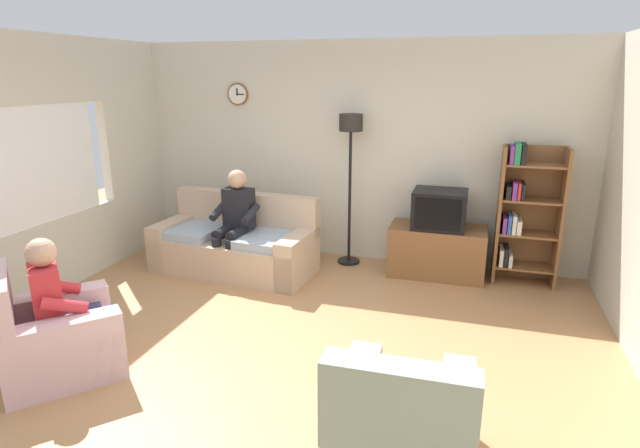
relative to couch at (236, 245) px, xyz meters
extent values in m
plane|color=#B27F51|center=(1.24, -1.69, -0.31)|extent=(12.00, 12.00, 0.00)
cube|color=beige|center=(1.24, 0.97, 1.04)|extent=(6.20, 0.12, 2.70)
cylinder|color=brown|center=(-0.32, 0.89, 1.74)|extent=(0.28, 0.03, 0.28)
cylinder|color=white|center=(-0.32, 0.87, 1.74)|extent=(0.24, 0.01, 0.24)
cube|color=black|center=(-0.32, 0.87, 1.77)|extent=(0.02, 0.01, 0.09)
cube|color=black|center=(-0.28, 0.87, 1.74)|extent=(0.11, 0.01, 0.01)
cube|color=beige|center=(-1.62, -1.69, 0.09)|extent=(0.12, 5.80, 0.80)
cube|color=beige|center=(-1.62, 0.41, 1.09)|extent=(0.12, 1.10, 1.20)
cube|color=white|center=(-1.59, -1.39, 1.09)|extent=(0.04, 2.00, 1.30)
cube|color=white|center=(-1.62, -1.39, 1.09)|extent=(0.03, 1.90, 1.20)
cube|color=tan|center=(0.00, -0.05, -0.10)|extent=(1.96, 0.97, 0.42)
cube|color=tan|center=(0.02, 0.31, 0.35)|extent=(1.91, 0.34, 0.48)
cube|color=tan|center=(0.83, -0.11, -0.03)|extent=(0.28, 0.85, 0.56)
cube|color=tan|center=(-0.84, 0.01, -0.03)|extent=(0.28, 0.85, 0.56)
cube|color=#9EADBC|center=(0.49, -0.14, 0.16)|extent=(0.65, 0.72, 0.10)
cube|color=#9EADBC|center=(-0.51, -0.07, 0.16)|extent=(0.65, 0.72, 0.10)
cube|color=brown|center=(2.33, 0.56, -0.02)|extent=(1.10, 0.56, 0.59)
cube|color=black|center=(2.33, 0.82, 0.01)|extent=(1.10, 0.04, 0.03)
cube|color=black|center=(2.33, 0.54, 0.49)|extent=(0.60, 0.48, 0.44)
cube|color=black|center=(2.33, 0.29, 0.49)|extent=(0.50, 0.01, 0.36)
cube|color=brown|center=(2.98, 0.61, 0.46)|extent=(0.04, 0.36, 1.55)
cube|color=brown|center=(3.62, 0.61, 0.46)|extent=(0.04, 0.36, 1.55)
cube|color=brown|center=(3.30, 0.78, 0.46)|extent=(0.64, 0.02, 1.55)
cube|color=brown|center=(3.30, 0.61, -0.12)|extent=(0.60, 0.34, 0.02)
cube|color=silver|center=(3.05, 0.59, -0.01)|extent=(0.04, 0.28, 0.19)
cube|color=black|center=(3.10, 0.59, 0.00)|extent=(0.05, 0.28, 0.21)
cube|color=silver|center=(3.15, 0.59, -0.03)|extent=(0.04, 0.28, 0.14)
cube|color=brown|center=(3.30, 0.61, 0.27)|extent=(0.60, 0.34, 0.02)
cube|color=#72338C|center=(3.05, 0.59, 0.37)|extent=(0.04, 0.28, 0.18)
cube|color=#2D59A5|center=(3.10, 0.59, 0.38)|extent=(0.04, 0.28, 0.20)
cube|color=silver|center=(3.15, 0.59, 0.38)|extent=(0.04, 0.28, 0.21)
cube|color=silver|center=(3.20, 0.59, 0.36)|extent=(0.05, 0.28, 0.16)
cube|color=brown|center=(3.30, 0.61, 0.66)|extent=(0.60, 0.34, 0.02)
cube|color=black|center=(3.06, 0.59, 0.74)|extent=(0.05, 0.28, 0.15)
cube|color=#72338C|center=(3.12, 0.59, 0.76)|extent=(0.05, 0.28, 0.19)
cube|color=red|center=(3.16, 0.59, 0.76)|extent=(0.03, 0.28, 0.18)
cube|color=black|center=(3.20, 0.59, 0.76)|extent=(0.03, 0.28, 0.18)
cube|color=brown|center=(3.30, 0.61, 1.04)|extent=(0.60, 0.34, 0.02)
cube|color=#72338C|center=(3.05, 0.59, 1.15)|extent=(0.04, 0.28, 0.19)
cube|color=#267F4C|center=(3.11, 0.59, 1.16)|extent=(0.06, 0.28, 0.22)
cube|color=black|center=(3.17, 0.59, 1.16)|extent=(0.05, 0.28, 0.22)
cylinder|color=black|center=(1.24, 0.66, -0.30)|extent=(0.28, 0.28, 0.03)
cylinder|color=black|center=(1.24, 0.66, 0.54)|extent=(0.04, 0.04, 1.70)
cylinder|color=black|center=(1.24, 0.66, 1.44)|extent=(0.28, 0.28, 0.20)
cube|color=beige|center=(-0.35, -2.42, -0.11)|extent=(1.16, 1.16, 0.40)
cube|color=beige|center=(-0.56, -2.21, -0.03)|extent=(0.68, 0.73, 0.56)
cube|color=beige|center=(-0.11, -2.61, -0.03)|extent=(0.68, 0.73, 0.56)
cube|color=gray|center=(2.40, -2.68, -0.11)|extent=(0.82, 0.86, 0.40)
cube|color=gray|center=(2.41, -3.05, 0.34)|extent=(0.80, 0.20, 0.50)
cube|color=gray|center=(2.10, -2.66, -0.03)|extent=(0.22, 0.80, 0.56)
cube|color=gray|center=(2.70, -2.65, -0.03)|extent=(0.22, 0.80, 0.56)
cube|color=black|center=(0.07, 0.00, 0.47)|extent=(0.35, 0.22, 0.48)
sphere|color=tan|center=(0.06, -0.01, 0.82)|extent=(0.22, 0.22, 0.22)
cylinder|color=black|center=(0.14, -0.20, 0.23)|extent=(0.16, 0.39, 0.13)
cylinder|color=black|center=(-0.04, -0.19, 0.23)|extent=(0.16, 0.39, 0.13)
cylinder|color=black|center=(0.13, -0.39, -0.05)|extent=(0.12, 0.12, 0.52)
cylinder|color=black|center=(-0.05, -0.38, -0.05)|extent=(0.12, 0.12, 0.52)
cylinder|color=black|center=(0.27, -0.12, 0.45)|extent=(0.11, 0.34, 0.20)
cylinder|color=black|center=(-0.15, -0.09, 0.45)|extent=(0.11, 0.34, 0.20)
cube|color=red|center=(-0.38, -2.46, 0.35)|extent=(0.39, 0.38, 0.48)
sphere|color=tan|center=(-0.37, -2.45, 0.70)|extent=(0.22, 0.22, 0.22)
cylinder|color=#2D334C|center=(-0.32, -2.26, 0.11)|extent=(0.35, 0.37, 0.13)
cylinder|color=#2D334C|center=(-0.19, -2.38, 0.11)|extent=(0.35, 0.37, 0.13)
cylinder|color=#2D334C|center=(-0.19, -2.12, -0.11)|extent=(0.16, 0.16, 0.40)
cylinder|color=#2D334C|center=(-0.06, -2.24, -0.11)|extent=(0.16, 0.16, 0.40)
cylinder|color=red|center=(-0.47, -2.25, 0.33)|extent=(0.29, 0.31, 0.20)
cylinder|color=red|center=(-0.16, -2.53, 0.33)|extent=(0.29, 0.31, 0.20)
camera|label=1|loc=(2.68, -5.30, 1.97)|focal=28.78mm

